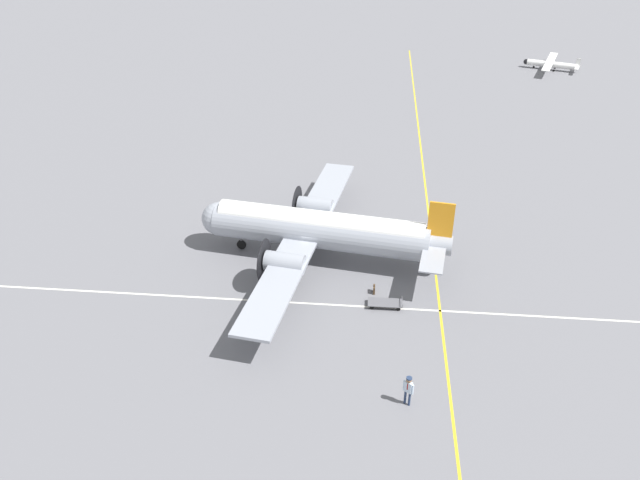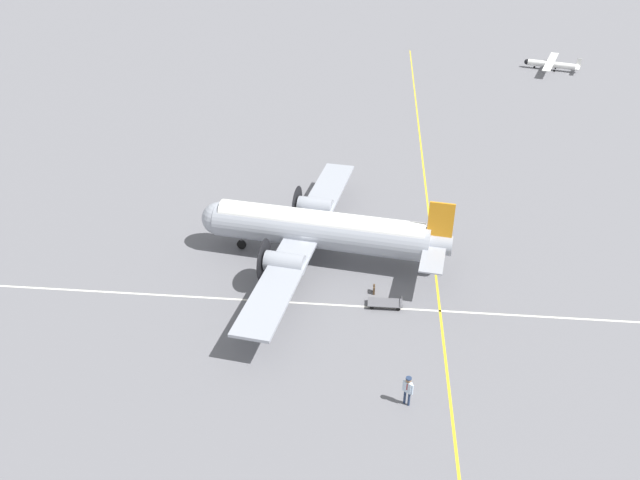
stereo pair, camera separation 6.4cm
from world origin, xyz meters
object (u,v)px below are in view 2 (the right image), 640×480
Objects in this scene: baggage_cart at (385,303)px; light_aircraft_distant at (551,64)px; airliner_main at (314,229)px; crew_foreground at (408,388)px; suitcase_near_door at (374,289)px.

light_aircraft_distant reaches higher than baggage_cart.
crew_foreground is at bearing 123.26° from airliner_main.
suitcase_near_door is (3.85, 4.38, -2.21)m from airliner_main.
airliner_main is 10.69× the size of baggage_cart.
suitcase_near_door is at bearing 147.34° from airliner_main.
airliner_main is at bearing -46.25° from baggage_cart.
baggage_cart is at bearing 87.19° from light_aircraft_distant.
suitcase_near_door is (-9.90, -1.92, -0.90)m from crew_foreground.
airliner_main reaches higher than light_aircraft_distant.
light_aircraft_distant is at bearing 156.94° from suitcase_near_door.
suitcase_near_door is 0.26× the size of baggage_cart.
airliner_main is 7.70m from baggage_cart.
baggage_cart is (-8.47, -1.17, -0.90)m from crew_foreground.
airliner_main is 58.26m from light_aircraft_distant.
baggage_cart is at bearing -49.00° from crew_foreground.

